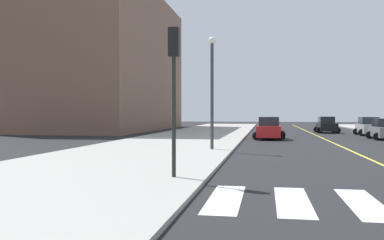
# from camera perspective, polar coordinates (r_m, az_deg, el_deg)

# --- Properties ---
(sidewalk_kerb_west) EXTENTS (10.00, 120.00, 0.15)m
(sidewalk_kerb_west) POSITION_cam_1_polar(r_m,az_deg,el_deg) (28.53, -4.26, -3.66)
(sidewalk_kerb_west) COLOR #9E9B93
(sidewalk_kerb_west) RESTS_ON ground
(lane_divider_paint) EXTENTS (0.16, 80.00, 0.01)m
(lane_divider_paint) POSITION_cam_1_polar(r_m,az_deg,el_deg) (47.90, 16.21, -1.92)
(lane_divider_paint) COLOR yellow
(lane_divider_paint) RESTS_ON ground
(low_rise_brick_west) EXTENTS (16.00, 32.00, 18.96)m
(low_rise_brick_west) POSITION_cam_1_polar(r_m,az_deg,el_deg) (62.13, -11.74, 7.49)
(low_rise_brick_west) COLOR brown
(low_rise_brick_west) RESTS_ON ground
(car_black_third) EXTENTS (2.76, 4.39, 1.95)m
(car_black_third) POSITION_cam_1_polar(r_m,az_deg,el_deg) (52.99, 17.67, -0.68)
(car_black_third) COLOR black
(car_black_third) RESTS_ON ground
(car_silver_fourth) EXTENTS (2.73, 4.37, 1.95)m
(car_silver_fourth) POSITION_cam_1_polar(r_m,az_deg,el_deg) (48.49, 22.72, -0.85)
(car_silver_fourth) COLOR #B7B7BC
(car_silver_fourth) RESTS_ON ground
(car_red_fifth) EXTENTS (2.97, 4.62, 2.02)m
(car_red_fifth) POSITION_cam_1_polar(r_m,az_deg,el_deg) (38.47, 10.38, -1.19)
(car_red_fifth) COLOR red
(car_red_fifth) RESTS_ON ground
(traffic_light_far_corner) EXTENTS (0.36, 0.41, 5.15)m
(traffic_light_far_corner) POSITION_cam_1_polar(r_m,az_deg,el_deg) (14.68, -2.45, 6.39)
(traffic_light_far_corner) COLOR black
(traffic_light_far_corner) RESTS_ON sidewalk_kerb_west
(street_lamp) EXTENTS (0.44, 0.44, 6.89)m
(street_lamp) POSITION_cam_1_polar(r_m,az_deg,el_deg) (26.09, 2.71, 5.09)
(street_lamp) COLOR #38383D
(street_lamp) RESTS_ON sidewalk_kerb_west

